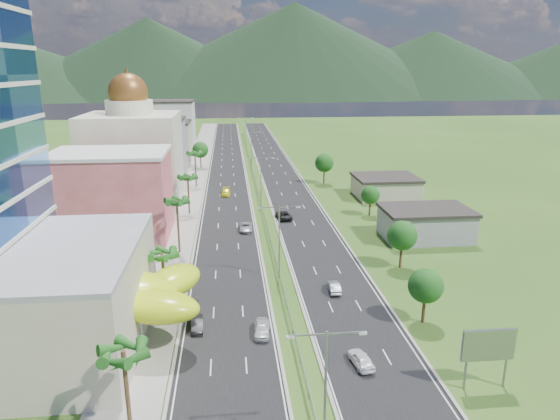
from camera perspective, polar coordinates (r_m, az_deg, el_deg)
name	(u,v)px	position (r m, az deg, el deg)	size (l,w,h in m)	color
ground	(287,309)	(65.00, 0.82, -11.27)	(500.00, 500.00, 0.00)	#2D5119
road_left	(227,171)	(150.35, -6.04, 4.50)	(11.00, 260.00, 0.04)	black
road_right	(277,170)	(151.03, -0.33, 4.64)	(11.00, 260.00, 0.04)	black
sidewalk_left	(195,171)	(150.68, -9.67, 4.40)	(7.00, 260.00, 0.12)	gray
median_guardrail	(256,181)	(132.78, -2.80, 3.30)	(0.10, 216.06, 0.76)	gray
streetlight_median_a	(326,381)	(40.32, 5.23, -18.92)	(6.04, 0.25, 11.00)	gray
streetlight_median_b	(279,234)	(71.53, -0.09, -2.78)	(6.04, 0.25, 11.00)	gray
streetlight_median_c	(261,176)	(110.03, -2.20, 3.91)	(6.04, 0.25, 11.00)	gray
streetlight_median_d	(251,145)	(154.25, -3.31, 7.39)	(6.04, 0.25, 11.00)	gray
streetlight_median_e	(246,128)	(198.83, -3.93, 9.31)	(6.04, 0.25, 11.00)	gray
lime_canopy	(117,294)	(60.30, -18.17, -9.13)	(18.00, 15.00, 7.40)	#BCD915
pink_shophouse	(112,196)	(94.51, -18.66, 1.51)	(20.00, 15.00, 15.00)	#BB514C
domed_building	(133,154)	(115.82, -16.44, 6.20)	(20.00, 20.00, 28.70)	beige
midrise_grey	(154,151)	(140.54, -14.16, 6.60)	(16.00, 15.00, 16.00)	gray
midrise_beige	(164,144)	(162.32, -13.07, 7.35)	(16.00, 15.00, 13.00)	#B4A994
midrise_white	(172,128)	(184.66, -12.28, 9.18)	(16.00, 15.00, 18.00)	silver
billboard	(488,347)	(52.55, 22.71, -14.22)	(5.20, 0.35, 6.20)	gray
shed_near	(425,225)	(93.50, 16.28, -1.62)	(15.00, 10.00, 5.00)	gray
shed_far	(385,188)	(121.43, 11.95, 2.52)	(14.00, 12.00, 4.40)	#B4A994
palm_tree_a	(124,356)	(42.43, -17.45, -15.68)	(3.60, 3.60, 9.10)	#47301C
palm_tree_b	(162,256)	(64.16, -13.31, -5.19)	(3.60, 3.60, 8.10)	#47301C
palm_tree_c	(177,203)	(82.63, -11.71, 0.74)	(3.60, 3.60, 9.60)	#47301C
palm_tree_d	(188,179)	(105.12, -10.50, 3.52)	(3.60, 3.60, 8.60)	#47301C
palm_tree_e	(195,155)	(129.46, -9.70, 6.23)	(3.60, 3.60, 9.40)	#47301C
leafy_tree_lfar	(200,150)	(154.53, -9.09, 6.79)	(4.90, 4.90, 8.05)	#47301C
leafy_tree_ra	(426,286)	(62.37, 16.32, -8.33)	(4.20, 4.20, 6.90)	#47301C
leafy_tree_rb	(402,236)	(78.01, 13.80, -2.86)	(4.55, 4.55, 7.47)	#47301C
leafy_tree_rc	(370,195)	(104.68, 10.29, 1.69)	(3.85, 3.85, 6.33)	#47301C
leafy_tree_rd	(324,163)	(132.01, 5.08, 5.38)	(4.90, 4.90, 8.05)	#47301C
mountain_ridge	(294,98)	(512.62, 1.65, 12.67)	(860.00, 140.00, 90.00)	black
car_white_near_left	(262,329)	(59.14, -2.08, -13.38)	(1.74, 4.32, 1.47)	silver
car_dark_left	(197,324)	(61.01, -9.45, -12.72)	(1.36, 3.89, 1.28)	black
car_silver_mid_left	(246,227)	(94.39, -3.93, -1.96)	(2.31, 5.01, 1.39)	#A7A9AF
car_yellow_far_left	(226,192)	(121.17, -6.20, 2.07)	(2.14, 5.27, 1.53)	gold
car_white_near_right	(361,359)	(54.44, 9.25, -16.45)	(1.69, 4.20, 1.43)	white
car_silver_right	(334,287)	(69.73, 6.19, -8.73)	(1.44, 4.14, 1.36)	#95989C
car_dark_far_right	(283,215)	(101.49, 0.39, -0.58)	(2.57, 5.57, 1.55)	black
motorcycle	(197,301)	(66.37, -9.47, -10.25)	(0.59, 1.97, 1.26)	black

